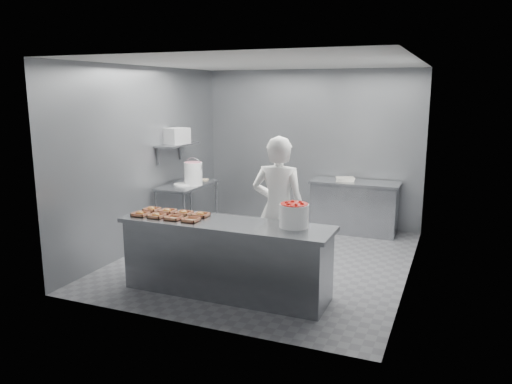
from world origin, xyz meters
TOP-DOWN VIEW (x-y plane):
  - floor at (0.00, 0.00)m, footprint 4.50×4.50m
  - ceiling at (0.00, 0.00)m, footprint 4.50×4.50m
  - wall_back at (0.00, 2.25)m, footprint 4.00×0.04m
  - wall_left at (-2.00, 0.00)m, footprint 0.04×4.50m
  - wall_right at (2.00, 0.00)m, footprint 0.04×4.50m
  - service_counter at (0.00, -1.35)m, footprint 2.60×0.70m
  - prep_table at (-1.65, 0.60)m, footprint 0.60×1.20m
  - back_counter at (0.90, 1.90)m, footprint 1.50×0.60m
  - wall_shelf at (-1.82, 0.60)m, footprint 0.35×0.90m
  - tray_0 at (-1.12, -1.48)m, footprint 0.19×0.18m
  - tray_1 at (-0.88, -1.48)m, footprint 0.19×0.18m
  - tray_2 at (-0.64, -1.48)m, footprint 0.19×0.18m
  - tray_3 at (-0.40, -1.48)m, footprint 0.19×0.18m
  - tray_4 at (-1.12, -1.22)m, footprint 0.19×0.18m
  - tray_5 at (-0.88, -1.22)m, footprint 0.19×0.18m
  - tray_6 at (-0.64, -1.22)m, footprint 0.19×0.18m
  - tray_7 at (-0.40, -1.22)m, footprint 0.19×0.18m
  - worker at (0.43, -0.69)m, footprint 0.72×0.50m
  - strawberry_tub at (0.82, -1.25)m, footprint 0.34×0.34m
  - glaze_bucket at (-1.51, 0.57)m, footprint 0.31×0.30m
  - bucket_lid at (-1.65, 0.48)m, footprint 0.34×0.34m
  - rag at (-1.56, 1.03)m, footprint 0.15×0.14m
  - appliance at (-1.82, 0.60)m, footprint 0.40×0.43m
  - paper_stack at (0.72, 1.90)m, footprint 0.34×0.28m

SIDE VIEW (x-z plane):
  - floor at x=0.00m, z-range 0.00..0.00m
  - back_counter at x=0.90m, z-range 0.00..0.90m
  - service_counter at x=0.00m, z-range 0.00..0.90m
  - prep_table at x=-1.65m, z-range 0.14..1.04m
  - rag at x=-1.56m, z-range 0.90..0.92m
  - bucket_lid at x=-1.65m, z-range 0.90..0.93m
  - tray_2 at x=-0.64m, z-range 0.90..0.94m
  - tray_3 at x=-0.40m, z-range 0.90..0.94m
  - tray_0 at x=-1.12m, z-range 0.89..0.95m
  - tray_1 at x=-0.88m, z-range 0.89..0.95m
  - tray_4 at x=-1.12m, z-range 0.89..0.95m
  - tray_5 at x=-0.88m, z-range 0.89..0.95m
  - tray_6 at x=-0.64m, z-range 0.89..0.95m
  - tray_7 at x=-0.40m, z-range 0.89..0.95m
  - paper_stack at x=0.72m, z-range 0.90..0.96m
  - worker at x=0.43m, z-range 0.00..1.89m
  - strawberry_tub at x=0.82m, z-range 0.91..1.19m
  - glaze_bucket at x=-1.51m, z-range 0.87..1.33m
  - wall_back at x=0.00m, z-range 0.00..2.80m
  - wall_left at x=-2.00m, z-range 0.00..2.80m
  - wall_right at x=2.00m, z-range 0.00..2.80m
  - wall_shelf at x=-1.82m, z-range 1.54..1.56m
  - appliance at x=-1.82m, z-range 1.56..1.83m
  - ceiling at x=0.00m, z-range 2.80..2.80m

